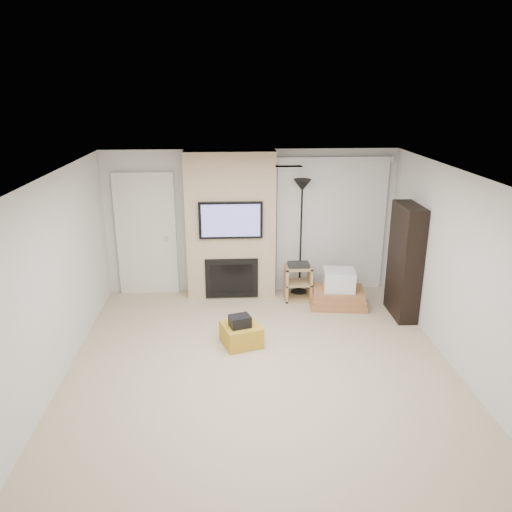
{
  "coord_description": "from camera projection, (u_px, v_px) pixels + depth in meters",
  "views": [
    {
      "loc": [
        -0.4,
        -5.63,
        3.46
      ],
      "look_at": [
        0.0,
        1.2,
        1.15
      ],
      "focal_mm": 35.0,
      "sensor_mm": 36.0,
      "label": 1
    }
  ],
  "objects": [
    {
      "name": "wall_right",
      "position": [
        462.0,
        275.0,
        6.19
      ],
      "size": [
        0.0,
        5.5,
        2.5
      ],
      "primitive_type": "cube",
      "rotation": [
        1.57,
        0.0,
        1.57
      ],
      "color": "silver",
      "rests_on": "ground"
    },
    {
      "name": "floor_lamp",
      "position": [
        302.0,
        205.0,
        8.35
      ],
      "size": [
        0.3,
        0.3,
        2.03
      ],
      "color": "black",
      "rests_on": "floor"
    },
    {
      "name": "fireplace_wall",
      "position": [
        231.0,
        226.0,
        8.44
      ],
      "size": [
        1.5,
        0.47,
        2.5
      ],
      "color": "tan",
      "rests_on": "floor"
    },
    {
      "name": "wall_left",
      "position": [
        52.0,
        284.0,
        5.91
      ],
      "size": [
        0.0,
        5.5,
        2.5
      ],
      "primitive_type": "cube",
      "rotation": [
        1.57,
        0.0,
        1.57
      ],
      "color": "silver",
      "rests_on": "ground"
    },
    {
      "name": "bookshelf",
      "position": [
        405.0,
        262.0,
        7.74
      ],
      "size": [
        0.3,
        0.8,
        1.8
      ],
      "color": "black",
      "rests_on": "floor"
    },
    {
      "name": "box_stack",
      "position": [
        338.0,
        292.0,
        8.31
      ],
      "size": [
        1.0,
        0.8,
        0.62
      ],
      "color": "#A46A3F",
      "rests_on": "floor"
    },
    {
      "name": "floor",
      "position": [
        261.0,
        370.0,
        6.45
      ],
      "size": [
        5.0,
        5.5,
        0.0
      ],
      "primitive_type": "cube",
      "color": "#BDAA8A",
      "rests_on": "ground"
    },
    {
      "name": "ottoman",
      "position": [
        241.0,
        334.0,
        7.05
      ],
      "size": [
        0.63,
        0.63,
        0.3
      ],
      "primitive_type": "cube",
      "rotation": [
        0.0,
        0.0,
        0.31
      ],
      "color": "#B58B24",
      "rests_on": "floor"
    },
    {
      "name": "black_bag",
      "position": [
        240.0,
        321.0,
        6.93
      ],
      "size": [
        0.33,
        0.3,
        0.16
      ],
      "primitive_type": "cube",
      "rotation": [
        0.0,
        0.0,
        0.31
      ],
      "color": "black",
      "rests_on": "ottoman"
    },
    {
      "name": "hvac_vent",
      "position": [
        289.0,
        167.0,
        6.43
      ],
      "size": [
        0.35,
        0.18,
        0.01
      ],
      "primitive_type": "cube",
      "color": "silver",
      "rests_on": "ceiling"
    },
    {
      "name": "wall_front",
      "position": [
        289.0,
        424.0,
        3.45
      ],
      "size": [
        5.0,
        0.0,
        2.5
      ],
      "primitive_type": "cube",
      "rotation": [
        1.57,
        0.0,
        0.0
      ],
      "color": "silver",
      "rests_on": "ground"
    },
    {
      "name": "vertical_blinds",
      "position": [
        331.0,
        220.0,
        8.67
      ],
      "size": [
        1.98,
        0.1,
        2.37
      ],
      "color": "silver",
      "rests_on": "floor"
    },
    {
      "name": "av_stand",
      "position": [
        298.0,
        280.0,
        8.5
      ],
      "size": [
        0.45,
        0.38,
        0.66
      ],
      "color": "tan",
      "rests_on": "floor"
    },
    {
      "name": "entry_door",
      "position": [
        147.0,
        235.0,
        8.58
      ],
      "size": [
        1.02,
        0.11,
        2.14
      ],
      "color": "silver",
      "rests_on": "floor"
    },
    {
      "name": "wall_back",
      "position": [
        251.0,
        222.0,
        8.65
      ],
      "size": [
        5.0,
        0.0,
        2.5
      ],
      "primitive_type": "cube",
      "rotation": [
        1.57,
        0.0,
        0.0
      ],
      "color": "silver",
      "rests_on": "ground"
    },
    {
      "name": "ceiling",
      "position": [
        262.0,
        177.0,
        5.65
      ],
      "size": [
        5.0,
        5.5,
        0.0
      ],
      "primitive_type": "cube",
      "color": "white",
      "rests_on": "wall_back"
    }
  ]
}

